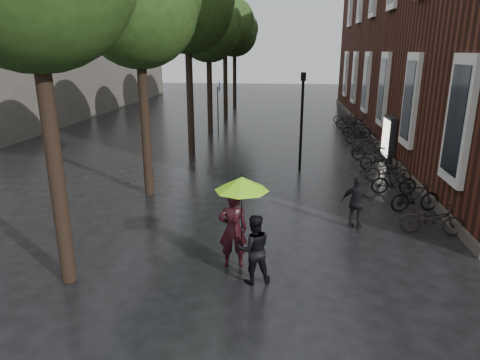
# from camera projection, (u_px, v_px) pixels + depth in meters

# --- Properties ---
(ground) EXTENTS (120.00, 120.00, 0.00)m
(ground) POSITION_uv_depth(u_px,v_px,m) (245.00, 319.00, 8.08)
(ground) COLOR black
(brick_building) EXTENTS (10.20, 33.20, 12.00)m
(brick_building) POSITION_uv_depth(u_px,v_px,m) (467.00, 29.00, 23.74)
(brick_building) COLOR #38160F
(brick_building) RESTS_ON ground
(bg_building) EXTENTS (16.00, 30.00, 14.00)m
(bg_building) POSITION_uv_depth(u_px,v_px,m) (12.00, 23.00, 34.99)
(bg_building) COLOR #47423D
(bg_building) RESTS_ON ground
(street_trees) EXTENTS (4.33, 34.03, 8.91)m
(street_trees) POSITION_uv_depth(u_px,v_px,m) (198.00, 20.00, 21.79)
(street_trees) COLOR black
(street_trees) RESTS_ON ground
(person_burgundy) EXTENTS (0.73, 0.54, 1.84)m
(person_burgundy) POSITION_uv_depth(u_px,v_px,m) (233.00, 229.00, 9.82)
(person_burgundy) COLOR black
(person_burgundy) RESTS_ON ground
(person_black) EXTENTS (0.88, 0.77, 1.56)m
(person_black) POSITION_uv_depth(u_px,v_px,m) (254.00, 249.00, 9.17)
(person_black) COLOR black
(person_black) RESTS_ON ground
(lime_umbrella) EXTENTS (1.20, 1.20, 1.75)m
(lime_umbrella) POSITION_uv_depth(u_px,v_px,m) (242.00, 184.00, 9.18)
(lime_umbrella) COLOR black
(lime_umbrella) RESTS_ON ground
(pedestrian_walking) EXTENTS (0.97, 0.68, 1.52)m
(pedestrian_walking) POSITION_uv_depth(u_px,v_px,m) (357.00, 203.00, 12.00)
(pedestrian_walking) COLOR black
(pedestrian_walking) RESTS_ON ground
(parked_bicycles) EXTENTS (1.98, 19.51, 1.00)m
(parked_bicycles) POSITION_uv_depth(u_px,v_px,m) (369.00, 145.00, 20.72)
(parked_bicycles) COLOR black
(parked_bicycles) RESTS_ON ground
(ad_lightbox) EXTENTS (0.31, 1.33, 2.01)m
(ad_lightbox) POSITION_uv_depth(u_px,v_px,m) (389.00, 139.00, 19.48)
(ad_lightbox) COLOR black
(ad_lightbox) RESTS_ON ground
(lamp_post) EXTENTS (0.21, 0.21, 4.03)m
(lamp_post) POSITION_uv_depth(u_px,v_px,m) (302.00, 112.00, 17.55)
(lamp_post) COLOR black
(lamp_post) RESTS_ON ground
(cycle_sign) EXTENTS (0.16, 0.55, 3.05)m
(cycle_sign) POSITION_uv_depth(u_px,v_px,m) (219.00, 99.00, 25.92)
(cycle_sign) COLOR #262628
(cycle_sign) RESTS_ON ground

